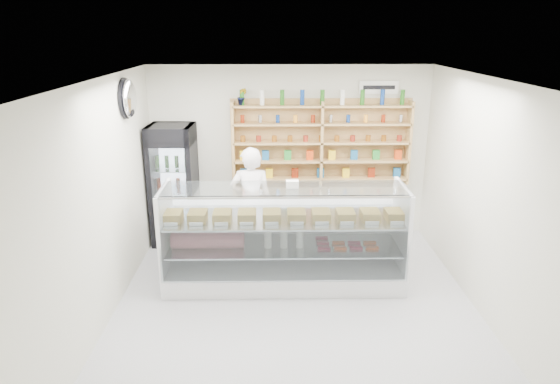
{
  "coord_description": "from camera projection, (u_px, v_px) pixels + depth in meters",
  "views": [
    {
      "loc": [
        -0.29,
        -5.46,
        3.32
      ],
      "look_at": [
        -0.18,
        0.9,
        1.24
      ],
      "focal_mm": 32.0,
      "sensor_mm": 36.0,
      "label": 1
    }
  ],
  "objects": [
    {
      "name": "security_mirror",
      "position": [
        129.0,
        98.0,
        6.57
      ],
      "size": [
        0.15,
        0.5,
        0.5
      ],
      "primitive_type": "ellipsoid",
      "color": "silver",
      "rests_on": "left_wall"
    },
    {
      "name": "room",
      "position": [
        297.0,
        203.0,
        5.79
      ],
      "size": [
        5.0,
        5.0,
        5.0
      ],
      "color": "#B1B1B6",
      "rests_on": "ground"
    },
    {
      "name": "potted_plant",
      "position": [
        242.0,
        97.0,
        7.72
      ],
      "size": [
        0.14,
        0.12,
        0.26
      ],
      "primitive_type": "imported",
      "rotation": [
        0.0,
        0.0,
        0.0
      ],
      "color": "#1E6626",
      "rests_on": "wall_shelving"
    },
    {
      "name": "wall_shelving",
      "position": [
        321.0,
        143.0,
        7.97
      ],
      "size": [
        2.84,
        0.28,
        1.33
      ],
      "color": "tan",
      "rests_on": "back_wall"
    },
    {
      "name": "display_counter",
      "position": [
        284.0,
        257.0,
        6.77
      ],
      "size": [
        3.18,
        0.95,
        1.38
      ],
      "color": "white",
      "rests_on": "floor"
    },
    {
      "name": "drinks_cooler",
      "position": [
        174.0,
        185.0,
        7.93
      ],
      "size": [
        0.71,
        0.69,
        1.92
      ],
      "rotation": [
        0.0,
        0.0,
        -0.03
      ],
      "color": "black",
      "rests_on": "floor"
    },
    {
      "name": "shop_worker",
      "position": [
        251.0,
        203.0,
        7.43
      ],
      "size": [
        0.63,
        0.43,
        1.71
      ],
      "primitive_type": "imported",
      "rotation": [
        0.0,
        0.0,
        3.17
      ],
      "color": "white",
      "rests_on": "floor"
    },
    {
      "name": "wall_sign",
      "position": [
        379.0,
        87.0,
        7.84
      ],
      "size": [
        0.62,
        0.03,
        0.2
      ],
      "primitive_type": "cube",
      "color": "white",
      "rests_on": "back_wall"
    }
  ]
}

